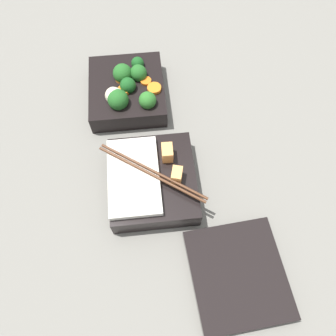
% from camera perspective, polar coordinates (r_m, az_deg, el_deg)
% --- Properties ---
extents(ground_plane, '(3.00, 3.00, 0.00)m').
position_cam_1_polar(ground_plane, '(0.67, -4.11, 4.96)').
color(ground_plane, slate).
extents(bento_tray_vegetable, '(0.17, 0.15, 0.08)m').
position_cam_1_polar(bento_tray_vegetable, '(0.71, -7.14, 13.27)').
color(bento_tray_vegetable, black).
rests_on(bento_tray_vegetable, ground_plane).
extents(bento_tray_rice, '(0.17, 0.18, 0.07)m').
position_cam_1_polar(bento_tray_rice, '(0.60, -2.99, -2.15)').
color(bento_tray_rice, black).
rests_on(bento_tray_rice, ground_plane).
extents(bento_lid, '(0.18, 0.16, 0.02)m').
position_cam_1_polar(bento_lid, '(0.58, 12.03, -17.64)').
color(bento_lid, black).
rests_on(bento_lid, ground_plane).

